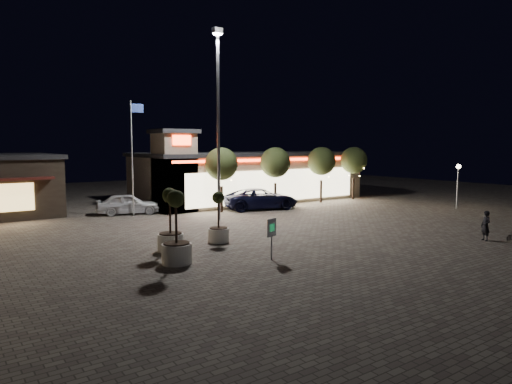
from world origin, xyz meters
TOP-DOWN VIEW (x-y plane):
  - ground at (0.00, 0.00)m, footprint 90.00×90.00m
  - retail_building at (9.51, 15.82)m, footprint 20.40×8.40m
  - floodlight_pole at (2.00, 8.00)m, footprint 0.60×0.40m
  - flagpole at (-1.90, 13.00)m, footprint 0.95×0.10m
  - lamp_post_east at (20.00, 2.00)m, footprint 0.36×0.36m
  - string_tree_a at (4.00, 11.00)m, footprint 2.42×2.42m
  - string_tree_b at (9.00, 11.00)m, footprint 2.42×2.42m
  - string_tree_c at (14.00, 11.00)m, footprint 2.42×2.42m
  - string_tree_d at (18.00, 11.00)m, footprint 2.42×2.42m
  - pickup_truck at (7.31, 10.61)m, footprint 6.32×4.14m
  - white_sedan at (-2.03, 14.00)m, footprint 4.74×2.96m
  - pedestrian at (10.00, -5.63)m, footprint 0.58×0.68m
  - dog at (10.57, -6.57)m, footprint 0.48×0.27m
  - planter_left at (-4.37, 1.68)m, footprint 1.21×1.21m
  - planter_mid at (-5.14, -0.61)m, footprint 1.27×1.27m
  - planter_right at (-1.53, 2.06)m, footprint 1.06×1.06m
  - valet_sign at (-1.52, -2.42)m, footprint 0.58×0.24m

SIDE VIEW (x-z plane):
  - ground at x=0.00m, z-range 0.00..0.00m
  - dog at x=10.57m, z-range 0.13..0.39m
  - white_sedan at x=-2.03m, z-range 0.00..1.51m
  - pedestrian at x=10.00m, z-range 0.00..1.57m
  - planter_right at x=-1.53m, z-range -0.50..2.11m
  - pickup_truck at x=7.31m, z-range 0.00..1.62m
  - planter_left at x=-4.37m, z-range -0.57..2.41m
  - planter_mid at x=-5.14m, z-range -0.59..2.52m
  - valet_sign at x=-1.52m, z-range 0.36..2.17m
  - retail_building at x=9.51m, z-range -0.84..5.26m
  - lamp_post_east at x=20.00m, z-range 0.72..4.20m
  - string_tree_a at x=4.00m, z-range 1.17..5.95m
  - string_tree_b at x=9.00m, z-range 1.17..5.95m
  - string_tree_c at x=14.00m, z-range 1.17..5.95m
  - string_tree_d at x=18.00m, z-range 1.17..5.95m
  - flagpole at x=-1.90m, z-range 0.74..8.74m
  - floodlight_pole at x=2.00m, z-range 0.83..13.21m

